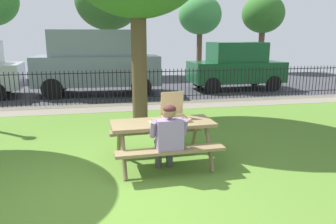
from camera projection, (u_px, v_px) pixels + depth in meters
ground at (104, 161)px, 6.10m from camera, size 28.00×10.79×0.02m
cobblestone_walkway at (101, 108)px, 10.58m from camera, size 28.00×1.40×0.01m
street_asphalt at (100, 87)px, 14.83m from camera, size 28.00×7.51×0.01m
picnic_table_foreground at (163, 131)px, 5.88m from camera, size 1.85×1.54×0.79m
pizza_box_open at (175, 115)px, 5.98m from camera, size 0.49×0.53×0.49m
pizza_slice_on_table at (155, 121)px, 5.86m from camera, size 0.26×0.27×0.02m
adult_at_table at (168, 136)px, 5.39m from camera, size 0.62×0.60×1.19m
iron_fence_streetside at (100, 87)px, 11.11m from camera, size 23.19×0.03×1.13m
parked_car_left at (98, 61)px, 12.80m from camera, size 4.79×2.25×2.46m
parked_car_center at (236, 66)px, 13.99m from camera, size 3.93×1.89×1.98m
far_tree_center at (108, 1)px, 18.29m from camera, size 3.60×3.60×5.77m
far_tree_midright at (200, 15)px, 19.50m from camera, size 2.54×2.54×4.59m
far_tree_right at (263, 14)px, 20.28m from camera, size 2.58×2.58×4.72m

